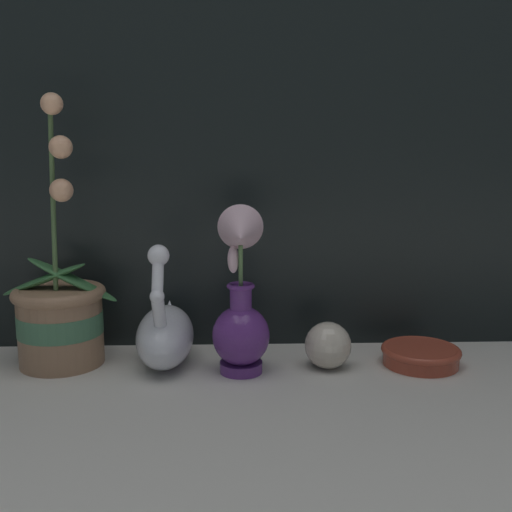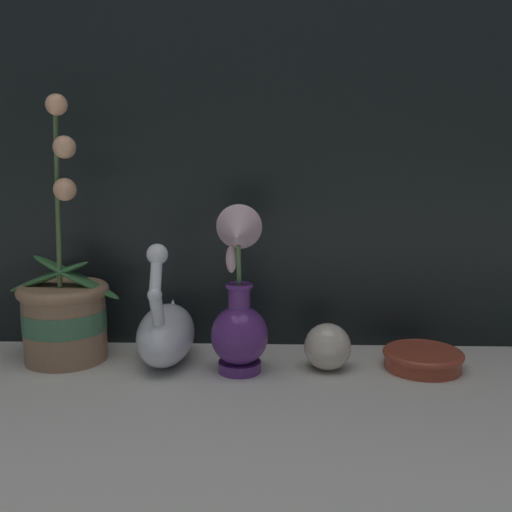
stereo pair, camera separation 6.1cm
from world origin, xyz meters
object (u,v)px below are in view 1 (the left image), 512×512
object	(u,v)px
swan_figurine	(165,332)
amber_dish	(421,354)
orchid_potted_plant	(60,314)
blue_vase	(238,308)
glass_sphere	(328,345)

from	to	relation	value
swan_figurine	amber_dish	bearing A→B (deg)	-2.13
orchid_potted_plant	blue_vase	size ratio (longest dim) A/B	1.63
orchid_potted_plant	blue_vase	world-z (taller)	orchid_potted_plant
swan_figurine	amber_dish	world-z (taller)	swan_figurine
blue_vase	amber_dish	xyz separation A→B (m)	(0.31, 0.03, -0.09)
blue_vase	amber_dish	distance (m)	0.32
orchid_potted_plant	glass_sphere	size ratio (longest dim) A/B	5.76
swan_figurine	blue_vase	bearing A→B (deg)	-21.33
glass_sphere	blue_vase	bearing A→B (deg)	-171.18
orchid_potted_plant	swan_figurine	world-z (taller)	orchid_potted_plant
blue_vase	swan_figurine	bearing A→B (deg)	158.67
blue_vase	amber_dish	size ratio (longest dim) A/B	2.08
orchid_potted_plant	amber_dish	bearing A→B (deg)	-2.39
glass_sphere	swan_figurine	bearing A→B (deg)	174.77
orchid_potted_plant	swan_figurine	bearing A→B (deg)	-3.04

